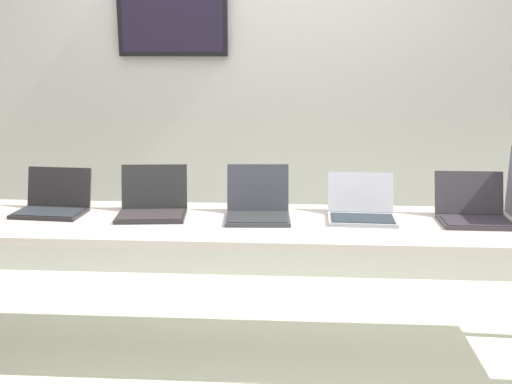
% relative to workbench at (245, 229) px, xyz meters
% --- Properties ---
extents(ground, '(8.00, 8.00, 0.04)m').
position_rel_workbench_xyz_m(ground, '(0.00, 0.00, -0.73)').
color(ground, silver).
extents(back_wall, '(8.00, 0.11, 2.65)m').
position_rel_workbench_xyz_m(back_wall, '(-0.01, 1.13, 0.62)').
color(back_wall, beige).
rests_on(back_wall, ground).
extents(workbench, '(3.74, 0.70, 0.75)m').
position_rel_workbench_xyz_m(workbench, '(0.00, 0.00, 0.00)').
color(workbench, beige).
rests_on(workbench, ground).
extents(laptop_station_1, '(0.39, 0.30, 0.23)m').
position_rel_workbench_xyz_m(laptop_station_1, '(-1.06, 0.09, 0.10)').
color(laptop_station_1, '#242324').
rests_on(laptop_station_1, workbench).
extents(laptop_station_2, '(0.39, 0.34, 0.25)m').
position_rel_workbench_xyz_m(laptop_station_2, '(-0.51, 0.08, 0.10)').
color(laptop_station_2, '#272727').
rests_on(laptop_station_2, workbench).
extents(laptop_station_3, '(0.35, 0.35, 0.26)m').
position_rel_workbench_xyz_m(laptop_station_3, '(0.06, 0.07, 0.10)').
color(laptop_station_3, '#35393F').
rests_on(laptop_station_3, workbench).
extents(laptop_station_4, '(0.36, 0.34, 0.22)m').
position_rel_workbench_xyz_m(laptop_station_4, '(0.61, 0.09, 0.10)').
color(laptop_station_4, '#ADB1B7').
rests_on(laptop_station_4, workbench).
extents(laptop_station_5, '(0.36, 0.31, 0.24)m').
position_rel_workbench_xyz_m(laptop_station_5, '(1.19, 0.07, 0.10)').
color(laptop_station_5, '#383439').
rests_on(laptop_station_5, workbench).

